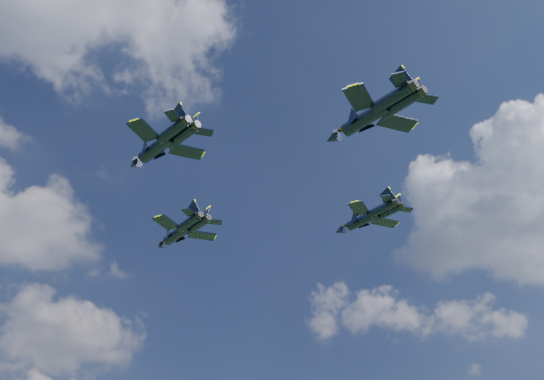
{
  "coord_description": "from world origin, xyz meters",
  "views": [
    {
      "loc": [
        -36.22,
        -69.11,
        3.42
      ],
      "look_at": [
        -0.62,
        4.25,
        54.85
      ],
      "focal_mm": 45.0,
      "sensor_mm": 36.0,
      "label": 1
    }
  ],
  "objects": [
    {
      "name": "jet_lead",
      "position": [
        -7.69,
        25.38,
        56.38
      ],
      "size": [
        11.37,
        15.16,
        3.57
      ],
      "rotation": [
        0.0,
        0.0,
        0.23
      ],
      "color": "black"
    },
    {
      "name": "jet_left",
      "position": [
        -19.12,
        -0.17,
        53.4
      ],
      "size": [
        10.62,
        14.43,
        3.4
      ],
      "rotation": [
        0.0,
        0.0,
        0.3
      ],
      "color": "black"
    },
    {
      "name": "jet_right",
      "position": [
        17.08,
        8.53,
        56.54
      ],
      "size": [
        10.41,
        14.17,
        3.34
      ],
      "rotation": [
        0.0,
        0.0,
        0.3
      ],
      "color": "black"
    },
    {
      "name": "jet_slot",
      "position": [
        2.4,
        -14.91,
        55.0
      ],
      "size": [
        11.66,
        15.8,
        3.72
      ],
      "rotation": [
        0.0,
        0.0,
        0.29
      ],
      "color": "black"
    }
  ]
}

